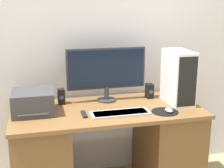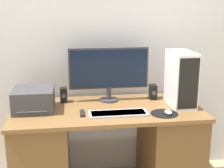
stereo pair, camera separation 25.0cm
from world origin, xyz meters
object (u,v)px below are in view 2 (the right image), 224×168
object	(u,v)px
mouse	(168,112)
remote_control	(82,113)
speaker_right	(153,92)
monitor	(109,70)
printer	(34,100)
speaker_left	(64,95)
computer_tower	(181,79)
keyboard	(118,113)

from	to	relation	value
mouse	remote_control	bearing A→B (deg)	171.73
mouse	speaker_right	xyz separation A→B (m)	(-0.02, 0.40, 0.05)
monitor	speaker_right	size ratio (longest dim) A/B	5.29
mouse	printer	bearing A→B (deg)	166.54
speaker_left	remote_control	xyz separation A→B (m)	(0.14, -0.32, -0.06)
monitor	printer	world-z (taller)	monitor
computer_tower	remote_control	xyz separation A→B (m)	(-0.83, -0.11, -0.22)
monitor	keyboard	bearing A→B (deg)	-85.93
keyboard	speaker_right	size ratio (longest dim) A/B	3.49
computer_tower	speaker_right	world-z (taller)	computer_tower
speaker_left	keyboard	bearing A→B (deg)	-41.83
printer	computer_tower	bearing A→B (deg)	-1.99
keyboard	speaker_right	world-z (taller)	speaker_right
printer	speaker_left	distance (m)	0.29
keyboard	printer	size ratio (longest dim) A/B	1.39
mouse	remote_control	size ratio (longest dim) A/B	0.62
monitor	computer_tower	size ratio (longest dim) A/B	1.52
mouse	speaker_left	size ratio (longest dim) A/B	0.66
printer	speaker_left	size ratio (longest dim) A/B	2.50
speaker_right	remote_control	xyz separation A→B (m)	(-0.64, -0.30, -0.06)
monitor	mouse	distance (m)	0.64
remote_control	monitor	bearing A→B (deg)	51.80
computer_tower	speaker_right	size ratio (longest dim) A/B	3.48
computer_tower	speaker_left	bearing A→B (deg)	167.51
keyboard	mouse	bearing A→B (deg)	-6.80
remote_control	speaker_left	bearing A→B (deg)	113.84
computer_tower	speaker_right	xyz separation A→B (m)	(-0.18, 0.19, -0.16)
monitor	speaker_right	bearing A→B (deg)	-1.92
speaker_left	remote_control	distance (m)	0.36
mouse	computer_tower	distance (m)	0.34
remote_control	speaker_right	bearing A→B (deg)	25.24
monitor	keyboard	world-z (taller)	monitor
speaker_left	remote_control	bearing A→B (deg)	-66.16
printer	speaker_left	world-z (taller)	printer
mouse	printer	world-z (taller)	printer
keyboard	mouse	world-z (taller)	mouse
computer_tower	remote_control	world-z (taller)	computer_tower
printer	speaker_left	bearing A→B (deg)	36.56
mouse	keyboard	bearing A→B (deg)	173.20
monitor	speaker_left	size ratio (longest dim) A/B	5.29
speaker_right	remote_control	bearing A→B (deg)	-154.76
keyboard	printer	world-z (taller)	printer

